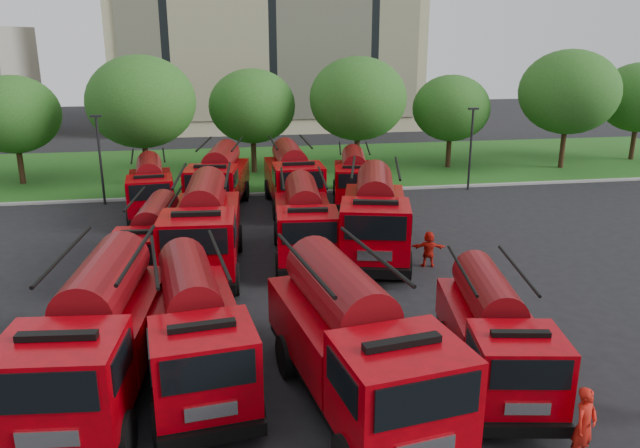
# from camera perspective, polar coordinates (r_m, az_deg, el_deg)

# --- Properties ---
(ground) EXTENTS (140.00, 140.00, 0.00)m
(ground) POSITION_cam_1_polar(r_m,az_deg,el_deg) (21.45, 0.69, -9.04)
(ground) COLOR black
(ground) RESTS_ON ground
(lawn) EXTENTS (70.00, 16.00, 0.12)m
(lawn) POSITION_cam_1_polar(r_m,az_deg,el_deg) (46.06, -4.93, 5.25)
(lawn) COLOR #1F4E14
(lawn) RESTS_ON ground
(curb) EXTENTS (70.00, 0.30, 0.14)m
(curb) POSITION_cam_1_polar(r_m,az_deg,el_deg) (38.18, -3.96, 2.82)
(curb) COLOR gray
(curb) RESTS_ON ground
(apartment_building) EXTENTS (30.00, 14.18, 25.00)m
(apartment_building) POSITION_cam_1_polar(r_m,az_deg,el_deg) (67.19, -4.99, 19.61)
(apartment_building) COLOR beige
(apartment_building) RESTS_ON ground
(tree_1) EXTENTS (5.71, 5.71, 6.98)m
(tree_1) POSITION_cam_1_polar(r_m,az_deg,el_deg) (44.10, -26.22, 8.98)
(tree_1) COLOR #382314
(tree_1) RESTS_ON ground
(tree_2) EXTENTS (6.72, 6.72, 8.22)m
(tree_2) POSITION_cam_1_polar(r_m,az_deg,el_deg) (40.94, -16.03, 10.69)
(tree_2) COLOR #382314
(tree_2) RESTS_ON ground
(tree_3) EXTENTS (5.88, 5.88, 7.19)m
(tree_3) POSITION_cam_1_polar(r_m,az_deg,el_deg) (43.29, -6.21, 10.66)
(tree_3) COLOR #382314
(tree_3) RESTS_ON ground
(tree_4) EXTENTS (6.55, 6.55, 8.01)m
(tree_4) POSITION_cam_1_polar(r_m,az_deg,el_deg) (42.72, 3.48, 11.36)
(tree_4) COLOR #382314
(tree_4) RESTS_ON ground
(tree_5) EXTENTS (5.46, 5.46, 6.68)m
(tree_5) POSITION_cam_1_polar(r_m,az_deg,el_deg) (45.79, 11.90, 10.32)
(tree_5) COLOR #382314
(tree_5) RESTS_ON ground
(tree_6) EXTENTS (6.89, 6.89, 8.42)m
(tree_6) POSITION_cam_1_polar(r_m,az_deg,el_deg) (47.82, 21.81, 11.14)
(tree_6) COLOR #382314
(tree_6) RESTS_ON ground
(tree_7) EXTENTS (6.05, 6.05, 7.39)m
(tree_7) POSITION_cam_1_polar(r_m,az_deg,el_deg) (53.39, 27.20, 10.26)
(tree_7) COLOR #382314
(tree_7) RESTS_ON ground
(lamp_post_0) EXTENTS (0.60, 0.25, 5.11)m
(lamp_post_0) POSITION_cam_1_polar(r_m,az_deg,el_deg) (37.35, -19.49, 6.00)
(lamp_post_0) COLOR black
(lamp_post_0) RESTS_ON ground
(lamp_post_1) EXTENTS (0.60, 0.25, 5.11)m
(lamp_post_1) POSITION_cam_1_polar(r_m,az_deg,el_deg) (39.83, 13.64, 7.13)
(lamp_post_1) COLOR black
(lamp_post_1) RESTS_ON ground
(fire_truck_0) EXTENTS (3.45, 8.05, 3.57)m
(fire_truck_0) POSITION_cam_1_polar(r_m,az_deg,el_deg) (17.78, -19.81, -9.48)
(fire_truck_0) COLOR black
(fire_truck_0) RESTS_ON ground
(fire_truck_1) EXTENTS (3.37, 7.43, 3.27)m
(fire_truck_1) POSITION_cam_1_polar(r_m,az_deg,el_deg) (17.80, -11.40, -9.27)
(fire_truck_1) COLOR black
(fire_truck_1) RESTS_ON ground
(fire_truck_2) EXTENTS (3.98, 8.27, 3.61)m
(fire_truck_2) POSITION_cam_1_polar(r_m,az_deg,el_deg) (16.35, 3.22, -10.74)
(fire_truck_2) COLOR black
(fire_truck_2) RESTS_ON ground
(fire_truck_3) EXTENTS (3.24, 6.65, 2.90)m
(fire_truck_3) POSITION_cam_1_polar(r_m,az_deg,el_deg) (18.25, 15.63, -9.54)
(fire_truck_3) COLOR black
(fire_truck_3) RESTS_ON ground
(fire_truck_4) EXTENTS (2.81, 6.56, 2.90)m
(fire_truck_4) POSITION_cam_1_polar(r_m,az_deg,el_deg) (25.87, -15.00, -1.49)
(fire_truck_4) COLOR black
(fire_truck_4) RESTS_ON ground
(fire_truck_5) EXTENTS (3.33, 8.14, 3.63)m
(fire_truck_5) POSITION_cam_1_polar(r_m,az_deg,el_deg) (26.02, -10.58, -0.24)
(fire_truck_5) COLOR black
(fire_truck_5) RESTS_ON ground
(fire_truck_6) EXTENTS (3.04, 7.26, 3.23)m
(fire_truck_6) POSITION_cam_1_polar(r_m,az_deg,el_deg) (27.03, -1.44, 0.25)
(fire_truck_6) COLOR black
(fire_truck_6) RESTS_ON ground
(fire_truck_7) EXTENTS (4.52, 8.33, 3.61)m
(fire_truck_7) POSITION_cam_1_polar(r_m,az_deg,el_deg) (27.28, 5.00, 0.77)
(fire_truck_7) COLOR black
(fire_truck_7) RESTS_ON ground
(fire_truck_8) EXTENTS (2.91, 6.79, 3.00)m
(fire_truck_8) POSITION_cam_1_polar(r_m,az_deg,el_deg) (34.62, -15.24, 3.22)
(fire_truck_8) COLOR black
(fire_truck_8) RESTS_ON ground
(fire_truck_9) EXTENTS (3.74, 7.77, 3.39)m
(fire_truck_9) POSITION_cam_1_polar(r_m,az_deg,el_deg) (34.98, -9.23, 4.07)
(fire_truck_9) COLOR black
(fire_truck_9) RESTS_ON ground
(fire_truck_10) EXTENTS (2.84, 7.53, 3.41)m
(fire_truck_10) POSITION_cam_1_polar(r_m,az_deg,el_deg) (35.17, -2.54, 4.36)
(fire_truck_10) COLOR black
(fire_truck_10) RESTS_ON ground
(fire_truck_11) EXTENTS (3.33, 6.76, 2.95)m
(fire_truck_11) POSITION_cam_1_polar(r_m,az_deg,el_deg) (35.98, 3.14, 4.26)
(fire_truck_11) COLOR black
(fire_truck_11) RESTS_ON ground
(firefighter_3) EXTENTS (1.08, 0.56, 1.67)m
(firefighter_3) POSITION_cam_1_polar(r_m,az_deg,el_deg) (18.27, 17.28, -14.89)
(firefighter_3) COLOR black
(firefighter_3) RESTS_ON ground
(firefighter_4) EXTENTS (0.88, 0.83, 1.51)m
(firefighter_4) POSITION_cam_1_polar(r_m,az_deg,el_deg) (21.32, -16.37, -9.96)
(firefighter_4) COLOR black
(firefighter_4) RESTS_ON ground
(firefighter_5) EXTENTS (1.52, 0.90, 1.54)m
(firefighter_5) POSITION_cam_1_polar(r_m,az_deg,el_deg) (26.81, 9.82, -3.81)
(firefighter_5) COLOR #B1160D
(firefighter_5) RESTS_ON ground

